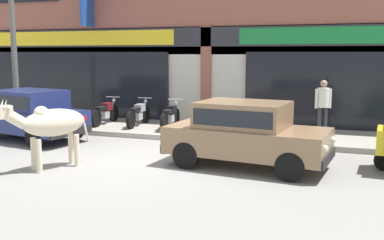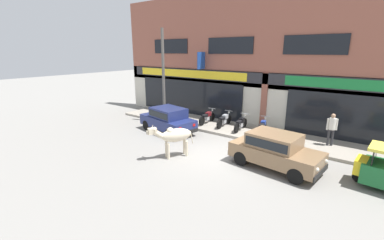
% 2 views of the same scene
% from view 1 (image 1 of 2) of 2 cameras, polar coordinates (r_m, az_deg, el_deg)
% --- Properties ---
extents(ground_plane, '(90.00, 90.00, 0.00)m').
position_cam_1_polar(ground_plane, '(10.94, -6.07, -4.85)').
color(ground_plane, gray).
extents(sidewalk, '(19.00, 2.80, 0.15)m').
position_cam_1_polar(sidewalk, '(14.20, 0.11, -1.39)').
color(sidewalk, gray).
rests_on(sidewalk, ground).
extents(shop_building, '(23.00, 1.40, 8.22)m').
position_cam_1_polar(shop_building, '(15.62, 2.14, 13.56)').
color(shop_building, '#8E5142').
rests_on(shop_building, ground).
extents(cow, '(1.31, 1.93, 1.61)m').
position_cam_1_polar(cow, '(10.19, -17.59, -0.45)').
color(cow, beige).
rests_on(cow, ground).
extents(car_0, '(3.81, 2.26, 1.46)m').
position_cam_1_polar(car_0, '(13.86, -20.13, 0.93)').
color(car_0, black).
rests_on(car_0, ground).
extents(car_1, '(3.74, 2.00, 1.46)m').
position_cam_1_polar(car_1, '(10.00, 6.81, -1.38)').
color(car_1, black).
rests_on(car_1, ground).
extents(motorcycle_0, '(0.52, 1.81, 0.88)m').
position_cam_1_polar(motorcycle_0, '(15.33, -10.97, 0.93)').
color(motorcycle_0, black).
rests_on(motorcycle_0, sidewalk).
extents(motorcycle_1, '(0.52, 1.81, 0.88)m').
position_cam_1_polar(motorcycle_1, '(14.81, -6.82, 0.76)').
color(motorcycle_1, black).
rests_on(motorcycle_1, sidewalk).
extents(motorcycle_2, '(0.52, 1.81, 0.88)m').
position_cam_1_polar(motorcycle_2, '(14.24, -2.78, 0.50)').
color(motorcycle_2, black).
rests_on(motorcycle_2, sidewalk).
extents(motorcycle_3, '(0.58, 1.80, 0.88)m').
position_cam_1_polar(motorcycle_3, '(13.95, 2.26, 0.33)').
color(motorcycle_3, black).
rests_on(motorcycle_3, sidewalk).
extents(pedestrian, '(0.45, 0.32, 1.60)m').
position_cam_1_polar(pedestrian, '(13.47, 16.32, 2.26)').
color(pedestrian, '#2D2D33').
rests_on(pedestrian, sidewalk).
extents(utility_pole, '(0.18, 0.18, 5.84)m').
position_cam_1_polar(utility_pole, '(15.96, -21.76, 9.91)').
color(utility_pole, '#595651').
rests_on(utility_pole, sidewalk).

